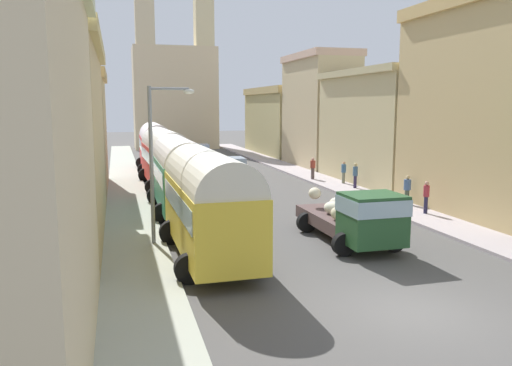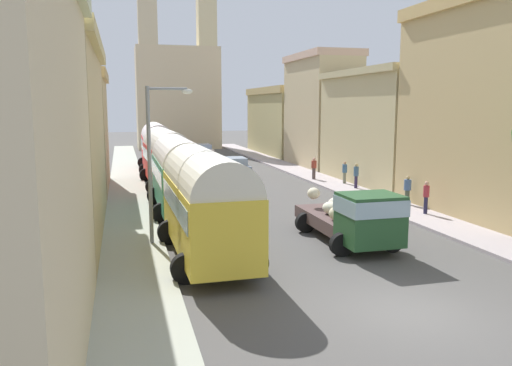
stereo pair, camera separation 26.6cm
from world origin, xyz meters
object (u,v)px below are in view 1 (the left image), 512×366
parked_bus_2 (164,155)px  streetlamp_near (158,152)px  car_1 (201,151)px  pedestrian_4 (355,175)px  pedestrian_3 (407,189)px  car_2 (225,192)px  parked_bus_1 (180,171)px  parked_bus_3 (155,145)px  cargo_truck_0 (356,217)px  car_0 (235,167)px  pedestrian_2 (344,172)px  parked_bus_0 (209,200)px  car_3 (201,174)px  pedestrian_0 (313,168)px  pedestrian_1 (426,196)px

parked_bus_2 → streetlamp_near: size_ratio=1.50×
car_1 → pedestrian_4: (6.57, -25.11, 0.31)m
parked_bus_2 → pedestrian_3: 16.75m
car_2 → parked_bus_1: bearing=-156.0°
car_1 → pedestrian_3: size_ratio=2.25×
car_1 → parked_bus_3: bearing=-117.3°
cargo_truck_0 → pedestrian_4: size_ratio=3.55×
cargo_truck_0 → car_0: bearing=90.3°
pedestrian_2 → pedestrian_3: bearing=-89.3°
parked_bus_0 → car_2: bearing=74.9°
cargo_truck_0 → streetlamp_near: streetlamp_near is taller
pedestrian_4 → car_1: bearing=104.7°
parked_bus_1 → car_1: parked_bus_1 is taller
parked_bus_3 → pedestrian_4: parked_bus_3 is taller
car_1 → car_3: size_ratio=0.93×
parked_bus_0 → car_3: (2.61, 18.35, -1.44)m
car_2 → parked_bus_3: bearing=99.3°
pedestrian_3 → streetlamp_near: streetlamp_near is taller
car_0 → car_1: 16.43m
pedestrian_0 → pedestrian_2: pedestrian_0 is taller
parked_bus_0 → car_0: parked_bus_0 is taller
car_0 → pedestrian_2: 9.25m
parked_bus_0 → pedestrian_4: 18.19m
pedestrian_1 → pedestrian_2: pedestrian_1 is taller
cargo_truck_0 → pedestrian_3: size_ratio=3.67×
pedestrian_1 → car_1: bearing=100.7°
pedestrian_4 → cargo_truck_0: bearing=-115.9°
parked_bus_2 → car_3: size_ratio=2.25×
car_1 → pedestrian_4: 25.96m
parked_bus_2 → car_0: 7.30m
parked_bus_2 → car_3: (2.61, 0.35, -1.45)m
car_3 → pedestrian_1: 16.80m
parked_bus_0 → pedestrian_3: (12.68, 7.12, -1.24)m
parked_bus_3 → streetlamp_near: (-1.64, -24.65, 1.55)m
car_1 → pedestrian_4: pedestrian_4 is taller
car_3 → car_0: bearing=46.6°
pedestrian_3 → pedestrian_4: bearing=92.4°
pedestrian_3 → pedestrian_0: bearing=97.7°
car_0 → pedestrian_1: pedestrian_1 is taller
parked_bus_1 → parked_bus_3: (0.00, 18.00, 0.11)m
car_2 → streetlamp_near: streetlamp_near is taller
parked_bus_1 → pedestrian_4: 13.17m
parked_bus_0 → parked_bus_2: parked_bus_2 is taller
car_0 → cargo_truck_0: bearing=-89.7°
car_0 → car_2: 12.12m
parked_bus_1 → car_0: 14.30m
car_0 → pedestrian_2: (6.59, -6.49, 0.20)m
pedestrian_1 → car_3: bearing=124.9°
parked_bus_2 → pedestrian_0: size_ratio=5.41×
parked_bus_3 → car_1: size_ratio=2.15×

